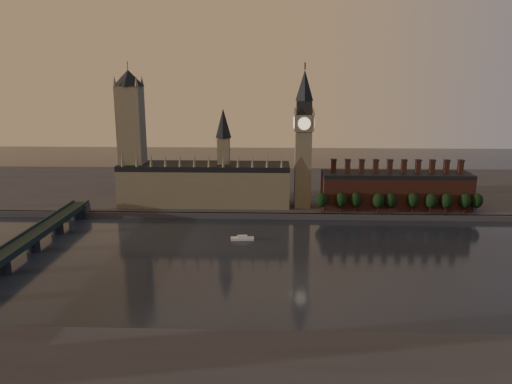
% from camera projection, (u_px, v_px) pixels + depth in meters
% --- Properties ---
extents(ground, '(900.00, 900.00, 0.00)m').
position_uv_depth(ground, '(295.00, 265.00, 275.67)').
color(ground, black).
rests_on(ground, ground).
extents(north_bank, '(900.00, 182.00, 4.00)m').
position_uv_depth(north_bank, '(287.00, 189.00, 448.34)').
color(north_bank, '#424246').
rests_on(north_bank, ground).
extents(palace_of_westminster, '(130.00, 30.30, 74.00)m').
position_uv_depth(palace_of_westminster, '(206.00, 182.00, 384.54)').
color(palace_of_westminster, '#776B54').
rests_on(palace_of_westminster, north_bank).
extents(victoria_tower, '(24.00, 24.00, 108.00)m').
position_uv_depth(victoria_tower, '(131.00, 133.00, 377.81)').
color(victoria_tower, '#776B54').
rests_on(victoria_tower, north_bank).
extents(big_ben, '(15.00, 15.00, 107.00)m').
position_uv_depth(big_ben, '(303.00, 138.00, 369.18)').
color(big_ben, '#776B54').
rests_on(big_ben, north_bank).
extents(chimney_block, '(110.00, 25.00, 37.00)m').
position_uv_depth(chimney_block, '(395.00, 190.00, 375.88)').
color(chimney_block, brown).
rests_on(chimney_block, north_bank).
extents(embankment_tree_0, '(8.60, 8.60, 14.88)m').
position_uv_depth(embankment_tree_0, '(322.00, 200.00, 362.76)').
color(embankment_tree_0, black).
rests_on(embankment_tree_0, north_bank).
extents(embankment_tree_1, '(8.60, 8.60, 14.88)m').
position_uv_depth(embankment_tree_1, '(341.00, 200.00, 363.47)').
color(embankment_tree_1, black).
rests_on(embankment_tree_1, north_bank).
extents(embankment_tree_2, '(8.60, 8.60, 14.88)m').
position_uv_depth(embankment_tree_2, '(356.00, 200.00, 363.80)').
color(embankment_tree_2, black).
rests_on(embankment_tree_2, north_bank).
extents(embankment_tree_3, '(8.60, 8.60, 14.88)m').
position_uv_depth(embankment_tree_3, '(379.00, 200.00, 361.62)').
color(embankment_tree_3, black).
rests_on(embankment_tree_3, north_bank).
extents(embankment_tree_4, '(8.60, 8.60, 14.88)m').
position_uv_depth(embankment_tree_4, '(391.00, 200.00, 362.06)').
color(embankment_tree_4, black).
rests_on(embankment_tree_4, north_bank).
extents(embankment_tree_5, '(8.60, 8.60, 14.88)m').
position_uv_depth(embankment_tree_5, '(413.00, 200.00, 362.46)').
color(embankment_tree_5, black).
rests_on(embankment_tree_5, north_bank).
extents(embankment_tree_6, '(8.60, 8.60, 14.88)m').
position_uv_depth(embankment_tree_6, '(431.00, 201.00, 360.86)').
color(embankment_tree_6, black).
rests_on(embankment_tree_6, north_bank).
extents(embankment_tree_7, '(8.60, 8.60, 14.88)m').
position_uv_depth(embankment_tree_7, '(446.00, 201.00, 359.93)').
color(embankment_tree_7, black).
rests_on(embankment_tree_7, north_bank).
extents(embankment_tree_8, '(8.60, 8.60, 14.88)m').
position_uv_depth(embankment_tree_8, '(465.00, 201.00, 360.50)').
color(embankment_tree_8, black).
rests_on(embankment_tree_8, north_bank).
extents(embankment_tree_9, '(8.60, 8.60, 14.88)m').
position_uv_depth(embankment_tree_9, '(477.00, 201.00, 360.95)').
color(embankment_tree_9, black).
rests_on(embankment_tree_9, north_bank).
extents(westminster_bridge, '(14.00, 200.00, 11.55)m').
position_uv_depth(westminster_bridge, '(16.00, 251.00, 276.44)').
color(westminster_bridge, '#1B2A26').
rests_on(westminster_bridge, ground).
extents(river_boat, '(14.92, 5.17, 2.93)m').
position_uv_depth(river_boat, '(242.00, 238.00, 317.04)').
color(river_boat, silver).
rests_on(river_boat, ground).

